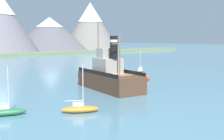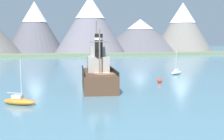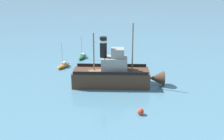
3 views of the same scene
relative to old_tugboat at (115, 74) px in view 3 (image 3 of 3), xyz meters
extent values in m
plane|color=teal|center=(0.29, -2.88, -1.83)|extent=(600.00, 600.00, 0.00)
cube|color=#4C3323|center=(-0.08, -0.61, -0.63)|extent=(6.01, 12.49, 2.40)
cone|color=#4C3323|center=(0.91, 6.52, -0.63)|extent=(2.66, 2.70, 2.35)
cube|color=#9E998E|center=(-0.02, -0.11, 1.67)|extent=(3.52, 4.38, 2.20)
cube|color=#9E998E|center=(0.05, 0.38, 3.47)|extent=(2.45, 2.28, 1.40)
cylinder|color=black|center=(-0.25, -1.80, 4.37)|extent=(1.10, 1.10, 3.20)
cylinder|color=silver|center=(-0.25, -1.80, 5.27)|extent=(1.16, 1.16, 0.35)
cylinder|color=#75604C|center=(0.37, 2.66, 4.32)|extent=(0.20, 0.20, 7.50)
cylinder|color=#75604C|center=(-0.46, -3.28, 3.57)|extent=(0.20, 0.20, 6.00)
cylinder|color=#75604C|center=(-0.46, -3.28, 4.89)|extent=(2.59, 0.48, 0.12)
cube|color=black|center=(-2.22, -0.31, 0.82)|extent=(1.69, 11.31, 0.50)
cube|color=black|center=(2.05, -0.91, 0.82)|extent=(1.69, 11.31, 0.50)
ellipsoid|color=orange|center=(-10.51, -8.72, -1.48)|extent=(3.84, 2.85, 0.70)
cube|color=silver|center=(-10.68, -8.62, -0.95)|extent=(1.27, 1.10, 0.36)
cylinder|color=#B7B7BC|center=(-10.25, -8.87, 0.97)|extent=(0.10, 0.10, 4.20)
cylinder|color=#B7B7BC|center=(-11.03, -8.43, -0.58)|extent=(1.60, 0.97, 0.08)
ellipsoid|color=#286B3D|center=(-16.66, -5.07, -1.48)|extent=(3.94, 2.45, 0.70)
cube|color=silver|center=(-16.85, -4.99, -0.95)|extent=(1.26, 1.01, 0.36)
cylinder|color=#B7B7BC|center=(-16.38, -5.18, 0.97)|extent=(0.10, 0.10, 4.20)
cylinder|color=#B7B7BC|center=(-17.22, -4.84, -0.58)|extent=(1.70, 0.75, 0.08)
sphere|color=red|center=(10.73, 1.92, -1.42)|extent=(0.82, 0.82, 0.82)
camera|label=1|loc=(-25.69, -32.04, 5.65)|focal=45.00mm
camera|label=2|loc=(-8.62, -39.80, 5.00)|focal=45.00mm
camera|label=3|loc=(41.82, -5.05, 14.12)|focal=45.00mm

